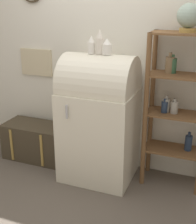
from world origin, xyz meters
TOP-DOWN VIEW (x-y plane):
  - ground_plane at (0.00, 0.00)m, footprint 12.00×12.00m
  - wall_back at (-0.01, 0.57)m, footprint 7.00×0.09m
  - refrigerator at (-0.00, 0.21)m, footprint 0.77×0.70m
  - suitcase_trunk at (-0.90, 0.31)m, footprint 0.78×0.42m
  - shelf_unit at (0.79, 0.36)m, footprint 0.64×0.34m
  - globe at (0.83, 0.36)m, footprint 0.22×0.22m
  - vase_left at (-0.08, 0.21)m, footprint 0.07×0.07m
  - vase_center at (0.01, 0.21)m, footprint 0.08×0.08m
  - vase_right at (0.08, 0.21)m, footprint 0.10×0.10m

SIDE VIEW (x-z plane):
  - ground_plane at x=0.00m, z-range 0.00..0.00m
  - suitcase_trunk at x=-0.90m, z-range 0.00..0.45m
  - refrigerator at x=0.00m, z-range 0.02..1.42m
  - shelf_unit at x=0.79m, z-range 0.11..1.74m
  - wall_back at x=-0.01m, z-range 0.00..2.70m
  - vase_right at x=0.08m, z-range 1.40..1.56m
  - vase_left at x=-0.08m, z-range 1.39..1.57m
  - vase_center at x=0.01m, z-range 1.39..1.64m
  - globe at x=0.83m, z-range 1.64..1.91m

